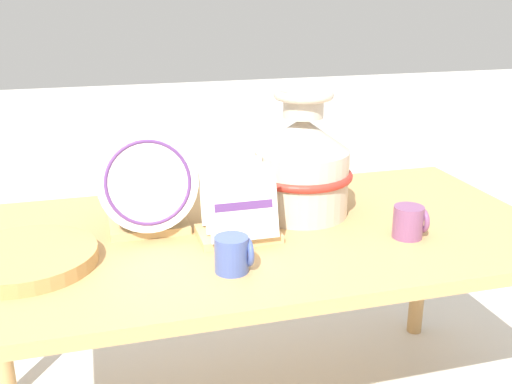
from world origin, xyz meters
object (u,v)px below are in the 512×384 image
dish_rack_round_plates (147,188)px  wicker_charger_stack (25,258)px  ceramic_vase (302,163)px  mug_plum_glaze (410,222)px  dish_rack_square_plates (238,216)px  mug_cobalt_glaze (233,254)px

dish_rack_round_plates → wicker_charger_stack: size_ratio=0.82×
ceramic_vase → mug_plum_glaze: ceramic_vase is taller
ceramic_vase → mug_plum_glaze: 0.34m
dish_rack_round_plates → dish_rack_square_plates: 0.25m
wicker_charger_stack → mug_plum_glaze: bearing=-5.4°
dish_rack_round_plates → mug_plum_glaze: (0.66, -0.23, -0.08)m
dish_rack_round_plates → dish_rack_square_plates: bearing=-27.1°
dish_rack_square_plates → wicker_charger_stack: (-0.53, -0.03, -0.04)m
dish_rack_square_plates → mug_cobalt_glaze: 0.20m
dish_rack_round_plates → ceramic_vase: bearing=1.8°
ceramic_vase → dish_rack_round_plates: (-0.44, -0.01, -0.03)m
mug_cobalt_glaze → mug_plum_glaze: (0.49, 0.07, 0.00)m
wicker_charger_stack → mug_plum_glaze: mug_plum_glaze is taller
ceramic_vase → dish_rack_round_plates: bearing=-178.2°
dish_rack_square_plates → dish_rack_round_plates: bearing=152.9°
mug_plum_glaze → dish_rack_square_plates: bearing=164.9°
mug_cobalt_glaze → dish_rack_square_plates: bearing=73.1°
dish_rack_square_plates → mug_plum_glaze: (0.44, -0.12, -0.02)m
ceramic_vase → wicker_charger_stack: (-0.75, -0.15, -0.13)m
ceramic_vase → mug_plum_glaze: (0.22, -0.24, -0.11)m
wicker_charger_stack → mug_plum_glaze: 0.97m
dish_rack_square_plates → mug_plum_glaze: size_ratio=2.43×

